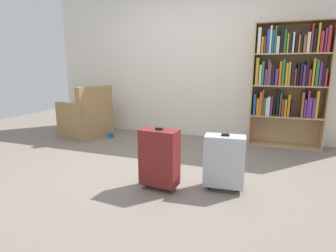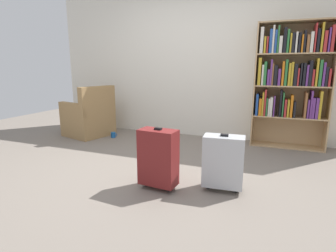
{
  "view_description": "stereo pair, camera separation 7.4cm",
  "coord_description": "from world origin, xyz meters",
  "px_view_note": "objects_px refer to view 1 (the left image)",
  "views": [
    {
      "loc": [
        1.24,
        -2.77,
        1.21
      ],
      "look_at": [
        0.21,
        0.06,
        0.55
      ],
      "focal_mm": 28.57,
      "sensor_mm": 36.0,
      "label": 1
    },
    {
      "loc": [
        1.31,
        -2.74,
        1.21
      ],
      "look_at": [
        0.21,
        0.06,
        0.55
      ],
      "focal_mm": 28.57,
      "sensor_mm": 36.0,
      "label": 2
    }
  ],
  "objects_px": {
    "mug": "(111,135)",
    "suitcase_dark_red": "(159,158)",
    "armchair": "(87,119)",
    "suitcase_silver": "(224,161)",
    "bookshelf": "(288,78)"
  },
  "relations": [
    {
      "from": "bookshelf",
      "to": "suitcase_dark_red",
      "type": "xyz_separation_m",
      "value": [
        -1.25,
        -2.09,
        -0.72
      ]
    },
    {
      "from": "suitcase_dark_red",
      "to": "suitcase_silver",
      "type": "bearing_deg",
      "value": 17.8
    },
    {
      "from": "mug",
      "to": "suitcase_dark_red",
      "type": "distance_m",
      "value": 2.24
    },
    {
      "from": "armchair",
      "to": "suitcase_dark_red",
      "type": "height_order",
      "value": "armchair"
    },
    {
      "from": "bookshelf",
      "to": "suitcase_dark_red",
      "type": "height_order",
      "value": "bookshelf"
    },
    {
      "from": "armchair",
      "to": "suitcase_dark_red",
      "type": "distance_m",
      "value": 2.57
    },
    {
      "from": "suitcase_silver",
      "to": "armchair",
      "type": "bearing_deg",
      "value": 152.52
    },
    {
      "from": "bookshelf",
      "to": "suitcase_dark_red",
      "type": "bearing_deg",
      "value": -120.98
    },
    {
      "from": "bookshelf",
      "to": "armchair",
      "type": "distance_m",
      "value": 3.41
    },
    {
      "from": "mug",
      "to": "suitcase_silver",
      "type": "relative_size",
      "value": 0.21
    },
    {
      "from": "bookshelf",
      "to": "suitcase_silver",
      "type": "distance_m",
      "value": 2.13
    },
    {
      "from": "mug",
      "to": "suitcase_dark_red",
      "type": "xyz_separation_m",
      "value": [
        1.55,
        -1.58,
        0.28
      ]
    },
    {
      "from": "armchair",
      "to": "suitcase_dark_red",
      "type": "xyz_separation_m",
      "value": [
        2.03,
        -1.57,
        0.01
      ]
    },
    {
      "from": "mug",
      "to": "suitcase_dark_red",
      "type": "bearing_deg",
      "value": -45.54
    },
    {
      "from": "bookshelf",
      "to": "suitcase_silver",
      "type": "xyz_separation_m",
      "value": [
        -0.64,
        -1.89,
        -0.75
      ]
    }
  ]
}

